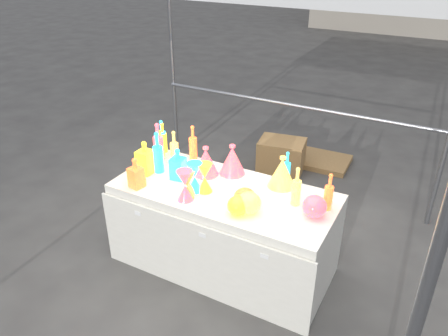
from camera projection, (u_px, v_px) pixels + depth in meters
The scene contains 30 objects.
ground at pixel (224, 263), 3.85m from camera, with size 80.00×80.00×0.00m, color #5B5954.
display_table at pixel (223, 229), 3.67m from camera, with size 1.84×0.83×0.75m.
cardboard_box_closed at pixel (281, 155), 5.29m from camera, with size 0.54×0.39×0.39m, color tan.
cardboard_box_flat at pixel (318, 160), 5.54m from camera, with size 0.77×0.55×0.07m, color tan.
bottle_0 at pixel (163, 137), 4.06m from camera, with size 0.07×0.07×0.29m, color #C94912, non-canonical shape.
bottle_1 at pixel (162, 136), 4.06m from camera, with size 0.07×0.07×0.31m, color #188317, non-canonical shape.
bottle_2 at pixel (193, 143), 3.91m from camera, with size 0.07×0.07×0.33m, color #FFA01A, non-canonical shape.
bottle_3 at pixel (158, 142), 3.89m from camera, with size 0.09×0.09×0.36m, color #2020BD, non-canonical shape.
bottle_4 at pixel (174, 147), 3.83m from camera, with size 0.07×0.07×0.31m, color #116E67, non-canonical shape.
bottle_5 at pixel (158, 141), 3.94m from camera, with size 0.07×0.07×0.33m, color #D32A98, non-canonical shape.
bottle_6 at pixel (160, 144), 3.96m from camera, with size 0.07×0.07×0.27m, color #C94912, non-canonical shape.
bottle_7 at pixel (158, 152), 3.69m from camera, with size 0.09×0.09×0.37m, color #188317, non-canonical shape.
decanter_0 at pixel (145, 157), 3.69m from camera, with size 0.13×0.13×0.30m, color #C94912, non-canonical shape.
decanter_1 at pixel (136, 173), 3.48m from camera, with size 0.10×0.10×0.26m, color #FFA01A, non-canonical shape.
decanter_2 at pixel (178, 164), 3.60m from camera, with size 0.11×0.11×0.28m, color #188317, non-canonical shape.
hourglass_0 at pixel (187, 187), 3.35m from camera, with size 0.10×0.10×0.20m, color #FFA01A, non-canonical shape.
hourglass_1 at pixel (185, 186), 3.31m from camera, with size 0.13×0.13×0.25m, color #2020BD, non-canonical shape.
hourglass_2 at pixel (189, 183), 3.41m from camera, with size 0.10×0.10×0.19m, color #116E67, non-canonical shape.
hourglass_4 at pixel (205, 178), 3.43m from camera, with size 0.12×0.12×0.24m, color #C94912, non-canonical shape.
hourglass_5 at pixel (195, 177), 3.43m from camera, with size 0.12×0.12×0.25m, color #188317, non-canonical shape.
globe_0 at pixel (238, 206), 3.17m from camera, with size 0.16×0.16×0.13m, color #C94912, non-canonical shape.
globe_1 at pixel (249, 204), 3.19m from camera, with size 0.18×0.18×0.14m, color #116E67, non-canonical shape.
globe_2 at pixel (245, 199), 3.25m from camera, with size 0.17×0.17×0.14m, color #FFA01A, non-canonical shape.
globe_3 at pixel (314, 207), 3.14m from camera, with size 0.18×0.18×0.14m, color #2020BD, non-canonical shape.
lampshade_0 at pixel (206, 161), 3.67m from camera, with size 0.22×0.22×0.26m, color gold, non-canonical shape.
lampshade_1 at pixel (232, 159), 3.68m from camera, with size 0.23×0.23×0.27m, color gold, non-canonical shape.
lampshade_3 at pixel (282, 171), 3.49m from camera, with size 0.23×0.23×0.27m, color #116E67, non-canonical shape.
bottle_8 at pixel (287, 167), 3.55m from camera, with size 0.06×0.06×0.28m, color #188317, non-canonical shape.
bottle_9 at pixel (329, 192), 3.19m from camera, with size 0.07×0.07×0.30m, color #FFA01A, non-canonical shape.
bottle_11 at pixel (297, 186), 3.24m from camera, with size 0.07×0.07×0.32m, color #116E67, non-canonical shape.
Camera 1 is at (1.44, -2.64, 2.56)m, focal length 35.00 mm.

